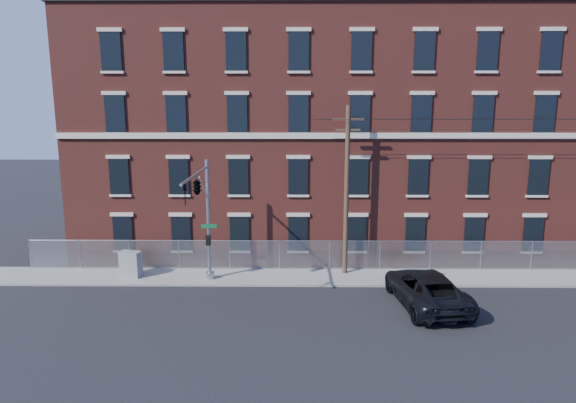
% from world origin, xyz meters
% --- Properties ---
extents(ground, '(140.00, 140.00, 0.00)m').
position_xyz_m(ground, '(0.00, 0.00, 0.00)').
color(ground, black).
rests_on(ground, ground).
extents(sidewalk, '(65.00, 3.00, 0.12)m').
position_xyz_m(sidewalk, '(12.00, 5.00, 0.06)').
color(sidewalk, gray).
rests_on(sidewalk, ground).
extents(mill_building, '(55.30, 14.32, 16.30)m').
position_xyz_m(mill_building, '(12.00, 13.93, 8.15)').
color(mill_building, maroon).
rests_on(mill_building, ground).
extents(chain_link_fence, '(59.06, 0.06, 1.85)m').
position_xyz_m(chain_link_fence, '(12.00, 6.30, 1.06)').
color(chain_link_fence, '#A5A8AD').
rests_on(chain_link_fence, ground).
extents(traffic_signal_mast, '(0.90, 6.75, 7.00)m').
position_xyz_m(traffic_signal_mast, '(-6.00, 2.18, 5.39)').
color(traffic_signal_mast, '#9EA0A5').
rests_on(traffic_signal_mast, ground).
extents(utility_pole_near, '(1.80, 0.28, 10.00)m').
position_xyz_m(utility_pole_near, '(2.00, 5.60, 5.34)').
color(utility_pole_near, '#493624').
rests_on(utility_pole_near, ground).
extents(pickup_truck, '(3.60, 6.66, 1.77)m').
position_xyz_m(pickup_truck, '(5.68, 1.03, 0.89)').
color(pickup_truck, black).
rests_on(pickup_truck, ground).
extents(utility_cabinet, '(1.35, 0.91, 1.54)m').
position_xyz_m(utility_cabinet, '(-10.74, 4.82, 0.89)').
color(utility_cabinet, slate).
rests_on(utility_cabinet, sidewalk).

